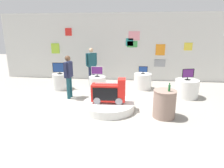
{
  "coord_description": "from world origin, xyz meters",
  "views": [
    {
      "loc": [
        0.72,
        -5.36,
        2.4
      ],
      "look_at": [
        0.06,
        0.63,
        0.75
      ],
      "focal_mm": 30.14,
      "sensor_mm": 36.0,
      "label": 1
    }
  ],
  "objects_px": {
    "tv_on_center_rear": "(188,74)",
    "bottle_on_side_table": "(169,88)",
    "display_pedestal_far_right": "(143,81)",
    "display_pedestal_center_rear": "(187,88)",
    "shopper_browsing_near_truck": "(92,64)",
    "tv_on_right_rear": "(97,71)",
    "main_display_pedestal": "(109,106)",
    "display_pedestal_left_rear": "(61,81)",
    "display_pedestal_right_rear": "(97,85)",
    "side_table_round": "(164,104)",
    "tv_on_left_rear": "(59,68)",
    "novelty_firetruck_tv": "(109,93)",
    "shopper_browsing_rear": "(69,74)",
    "tv_on_far_right": "(143,70)"
  },
  "relations": [
    {
      "from": "display_pedestal_left_rear",
      "to": "display_pedestal_center_rear",
      "type": "height_order",
      "value": "same"
    },
    {
      "from": "bottle_on_side_table",
      "to": "novelty_firetruck_tv",
      "type": "bearing_deg",
      "value": 165.97
    },
    {
      "from": "display_pedestal_right_rear",
      "to": "side_table_round",
      "type": "xyz_separation_m",
      "value": [
        2.36,
        -2.08,
        0.07
      ]
    },
    {
      "from": "display_pedestal_left_rear",
      "to": "tv_on_right_rear",
      "type": "relative_size",
      "value": 1.43
    },
    {
      "from": "display_pedestal_far_right",
      "to": "side_table_round",
      "type": "distance_m",
      "value": 2.89
    },
    {
      "from": "main_display_pedestal",
      "to": "display_pedestal_far_right",
      "type": "bearing_deg",
      "value": 64.27
    },
    {
      "from": "tv_on_right_rear",
      "to": "novelty_firetruck_tv",
      "type": "bearing_deg",
      "value": -67.64
    },
    {
      "from": "display_pedestal_center_rear",
      "to": "side_table_round",
      "type": "height_order",
      "value": "side_table_round"
    },
    {
      "from": "display_pedestal_far_right",
      "to": "display_pedestal_center_rear",
      "type": "bearing_deg",
      "value": -29.78
    },
    {
      "from": "shopper_browsing_near_truck",
      "to": "shopper_browsing_rear",
      "type": "height_order",
      "value": "shopper_browsing_near_truck"
    },
    {
      "from": "display_pedestal_center_rear",
      "to": "display_pedestal_right_rear",
      "type": "relative_size",
      "value": 1.28
    },
    {
      "from": "display_pedestal_right_rear",
      "to": "display_pedestal_far_right",
      "type": "bearing_deg",
      "value": 22.4
    },
    {
      "from": "side_table_round",
      "to": "bottle_on_side_table",
      "type": "relative_size",
      "value": 3.34
    },
    {
      "from": "novelty_firetruck_tv",
      "to": "display_pedestal_right_rear",
      "type": "xyz_separation_m",
      "value": [
        -0.7,
        1.71,
        -0.22
      ]
    },
    {
      "from": "shopper_browsing_near_truck",
      "to": "display_pedestal_right_rear",
      "type": "bearing_deg",
      "value": -65.97
    },
    {
      "from": "novelty_firetruck_tv",
      "to": "shopper_browsing_near_truck",
      "type": "distance_m",
      "value": 2.97
    },
    {
      "from": "main_display_pedestal",
      "to": "shopper_browsing_rear",
      "type": "height_order",
      "value": "shopper_browsing_rear"
    },
    {
      "from": "shopper_browsing_rear",
      "to": "side_table_round",
      "type": "bearing_deg",
      "value": -22.17
    },
    {
      "from": "novelty_firetruck_tv",
      "to": "shopper_browsing_rear",
      "type": "bearing_deg",
      "value": 149.29
    },
    {
      "from": "main_display_pedestal",
      "to": "display_pedestal_center_rear",
      "type": "xyz_separation_m",
      "value": [
        2.81,
        1.54,
        0.22
      ]
    },
    {
      "from": "novelty_firetruck_tv",
      "to": "shopper_browsing_near_truck",
      "type": "bearing_deg",
      "value": 112.94
    },
    {
      "from": "display_pedestal_left_rear",
      "to": "tv_on_center_rear",
      "type": "relative_size",
      "value": 1.47
    },
    {
      "from": "tv_on_center_rear",
      "to": "bottle_on_side_table",
      "type": "xyz_separation_m",
      "value": [
        -1.04,
        -1.98,
        0.0
      ]
    },
    {
      "from": "display_pedestal_right_rear",
      "to": "shopper_browsing_rear",
      "type": "height_order",
      "value": "shopper_browsing_rear"
    },
    {
      "from": "tv_on_center_rear",
      "to": "shopper_browsing_near_truck",
      "type": "xyz_separation_m",
      "value": [
        -3.93,
        1.15,
        0.12
      ]
    },
    {
      "from": "tv_on_right_rear",
      "to": "tv_on_left_rear",
      "type": "bearing_deg",
      "value": 168.65
    },
    {
      "from": "bottle_on_side_table",
      "to": "shopper_browsing_near_truck",
      "type": "height_order",
      "value": "shopper_browsing_near_truck"
    },
    {
      "from": "display_pedestal_right_rear",
      "to": "display_pedestal_far_right",
      "type": "height_order",
      "value": "same"
    },
    {
      "from": "novelty_firetruck_tv",
      "to": "bottle_on_side_table",
      "type": "bearing_deg",
      "value": -14.03
    },
    {
      "from": "main_display_pedestal",
      "to": "tv_on_left_rear",
      "type": "xyz_separation_m",
      "value": [
        -2.38,
        2.04,
        0.82
      ]
    },
    {
      "from": "tv_on_right_rear",
      "to": "display_pedestal_far_right",
      "type": "distance_m",
      "value": 2.1
    },
    {
      "from": "main_display_pedestal",
      "to": "shopper_browsing_near_truck",
      "type": "distance_m",
      "value": 3.05
    },
    {
      "from": "display_pedestal_left_rear",
      "to": "tv_on_right_rear",
      "type": "distance_m",
      "value": 1.83
    },
    {
      "from": "display_pedestal_center_rear",
      "to": "tv_on_right_rear",
      "type": "height_order",
      "value": "tv_on_right_rear"
    },
    {
      "from": "display_pedestal_far_right",
      "to": "shopper_browsing_near_truck",
      "type": "relative_size",
      "value": 0.43
    },
    {
      "from": "display_pedestal_center_rear",
      "to": "tv_on_center_rear",
      "type": "distance_m",
      "value": 0.57
    },
    {
      "from": "tv_on_left_rear",
      "to": "display_pedestal_left_rear",
      "type": "bearing_deg",
      "value": 86.6
    },
    {
      "from": "display_pedestal_right_rear",
      "to": "shopper_browsing_near_truck",
      "type": "xyz_separation_m",
      "value": [
        -0.44,
        0.99,
        0.69
      ]
    },
    {
      "from": "display_pedestal_left_rear",
      "to": "tv_on_left_rear",
      "type": "height_order",
      "value": "tv_on_left_rear"
    },
    {
      "from": "display_pedestal_far_right",
      "to": "tv_on_far_right",
      "type": "xyz_separation_m",
      "value": [
        0.0,
        -0.0,
        0.52
      ]
    },
    {
      "from": "main_display_pedestal",
      "to": "side_table_round",
      "type": "height_order",
      "value": "side_table_round"
    },
    {
      "from": "main_display_pedestal",
      "to": "display_pedestal_right_rear",
      "type": "relative_size",
      "value": 2.43
    },
    {
      "from": "tv_on_right_rear",
      "to": "tv_on_far_right",
      "type": "xyz_separation_m",
      "value": [
        1.87,
        0.77,
        -0.05
      ]
    },
    {
      "from": "novelty_firetruck_tv",
      "to": "tv_on_center_rear",
      "type": "bearing_deg",
      "value": 29.01
    },
    {
      "from": "display_pedestal_right_rear",
      "to": "bottle_on_side_table",
      "type": "bearing_deg",
      "value": -41.18
    },
    {
      "from": "display_pedestal_left_rear",
      "to": "shopper_browsing_rear",
      "type": "height_order",
      "value": "shopper_browsing_rear"
    },
    {
      "from": "display_pedestal_far_right",
      "to": "tv_on_left_rear",
      "type": "bearing_deg",
      "value": -173.09
    },
    {
      "from": "tv_on_center_rear",
      "to": "side_table_round",
      "type": "bearing_deg",
      "value": -120.48
    },
    {
      "from": "display_pedestal_left_rear",
      "to": "display_pedestal_far_right",
      "type": "distance_m",
      "value": 3.6
    },
    {
      "from": "main_display_pedestal",
      "to": "tv_on_far_right",
      "type": "xyz_separation_m",
      "value": [
        1.19,
        2.47,
        0.74
      ]
    }
  ]
}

